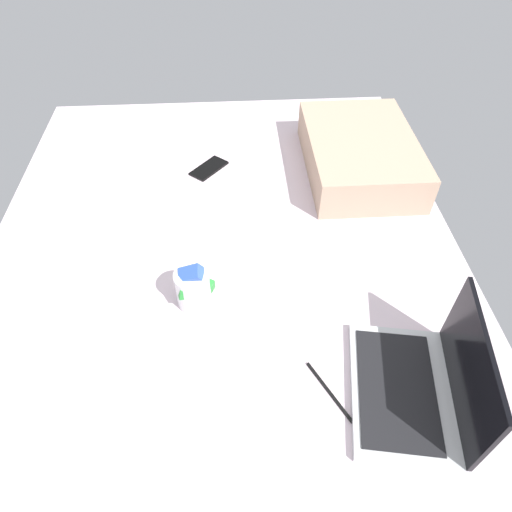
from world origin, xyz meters
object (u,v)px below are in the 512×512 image
(cell_phone, at_px, (209,168))
(pillow, at_px, (360,154))
(snack_cup, at_px, (193,288))
(laptop, at_px, (420,385))

(cell_phone, xyz_separation_m, pillow, (0.03, 0.53, 0.06))
(snack_cup, xyz_separation_m, cell_phone, (-0.60, 0.03, -0.05))
(snack_cup, distance_m, pillow, 0.79)
(laptop, xyz_separation_m, cell_phone, (-0.90, -0.47, -0.04))
(laptop, relative_size, pillow, 0.70)
(laptop, height_order, cell_phone, laptop)
(laptop, bearing_deg, pillow, -173.45)
(laptop, xyz_separation_m, pillow, (-0.86, 0.05, 0.02))
(cell_phone, bearing_deg, snack_cup, -51.92)
(snack_cup, relative_size, cell_phone, 1.01)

